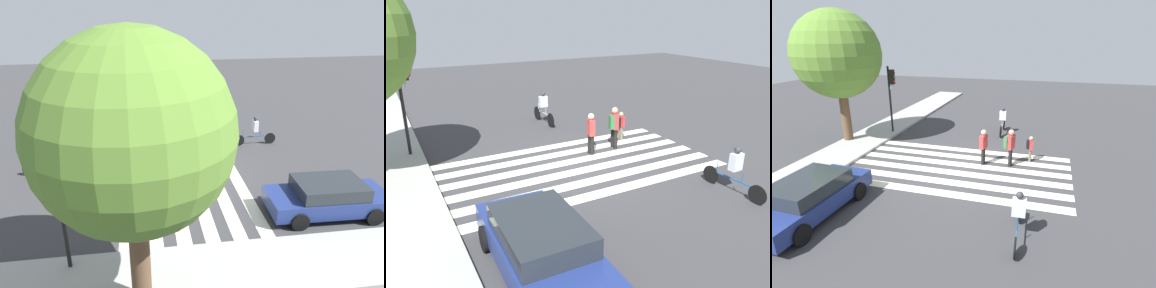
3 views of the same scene
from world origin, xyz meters
TOP-DOWN VIEW (x-y plane):
  - ground_plane at (0.00, 0.00)m, footprint 60.00×60.00m
  - sidewalk_curb at (0.00, 6.25)m, footprint 36.00×2.50m
  - crosswalk_stripes at (-0.00, 0.00)m, footprint 5.19×10.00m
  - traffic_light at (3.97, 5.32)m, footprint 0.60×0.50m
  - street_tree at (1.88, 7.14)m, footprint 4.56×4.56m
  - pedestrian_adult_tall_backpack at (1.02, -2.21)m, footprint 0.53×0.49m
  - pedestrian_adult_blue_shirt at (1.78, -3.08)m, footprint 0.38×0.34m
  - pedestrian_adult_yellow_jacket at (0.84, -1.00)m, footprint 0.51×0.33m
  - cyclist_far_lane at (5.82, -1.13)m, footprint 2.32×0.41m
  - cyclist_mid_street at (-4.31, -3.18)m, footprint 2.35×0.41m
  - car_parked_far_curb at (-4.93, 3.68)m, footprint 4.45×2.10m

SIDE VIEW (x-z plane):
  - ground_plane at x=0.00m, z-range 0.00..0.00m
  - crosswalk_stripes at x=0.00m, z-range 0.00..0.01m
  - sidewalk_curb at x=0.00m, z-range 0.00..0.14m
  - car_parked_far_curb at x=-4.93m, z-range 0.03..1.34m
  - pedestrian_adult_blue_shirt at x=1.78m, z-range 0.11..1.38m
  - cyclist_mid_street at x=-4.31m, z-range 0.07..1.64m
  - cyclist_far_lane at x=5.82m, z-range 0.05..1.70m
  - pedestrian_adult_yellow_jacket at x=0.84m, z-range 0.11..1.81m
  - pedestrian_adult_tall_backpack at x=1.02m, z-range 0.15..1.91m
  - traffic_light at x=3.97m, z-range 0.82..4.92m
  - street_tree at x=1.88m, z-range 1.24..8.33m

